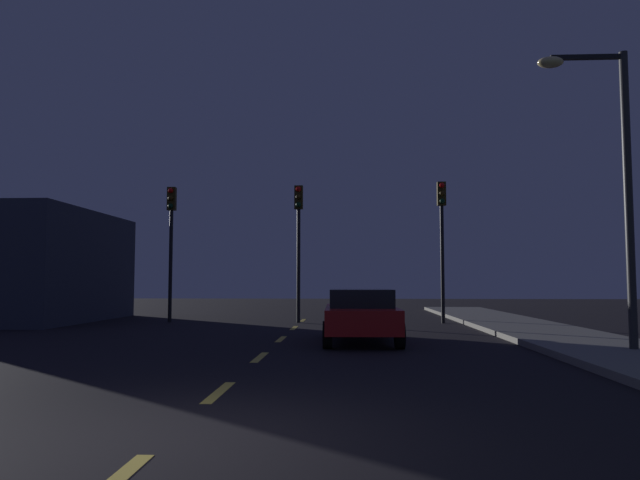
{
  "coord_description": "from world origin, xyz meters",
  "views": [
    {
      "loc": [
        1.83,
        -5.71,
        1.56
      ],
      "look_at": [
        0.85,
        14.46,
        2.99
      ],
      "focal_mm": 32.91,
      "sensor_mm": 36.0,
      "label": 1
    }
  ],
  "objects_px": {
    "traffic_signal_right": "(442,224)",
    "street_lamp_right": "(612,168)",
    "car_stopped_ahead": "(361,314)",
    "traffic_signal_center": "(299,227)",
    "traffic_signal_left": "(171,228)"
  },
  "relations": [
    {
      "from": "traffic_signal_right",
      "to": "street_lamp_right",
      "type": "height_order",
      "value": "street_lamp_right"
    },
    {
      "from": "traffic_signal_left",
      "to": "traffic_signal_right",
      "type": "xyz_separation_m",
      "value": [
        10.36,
        0.0,
        0.08
      ]
    },
    {
      "from": "traffic_signal_left",
      "to": "traffic_signal_center",
      "type": "xyz_separation_m",
      "value": [
        4.93,
        0.0,
        0.01
      ]
    },
    {
      "from": "traffic_signal_right",
      "to": "car_stopped_ahead",
      "type": "bearing_deg",
      "value": -114.85
    },
    {
      "from": "traffic_signal_center",
      "to": "car_stopped_ahead",
      "type": "relative_size",
      "value": 1.23
    },
    {
      "from": "traffic_signal_right",
      "to": "street_lamp_right",
      "type": "distance_m",
      "value": 9.73
    },
    {
      "from": "traffic_signal_left",
      "to": "car_stopped_ahead",
      "type": "bearing_deg",
      "value": -44.18
    },
    {
      "from": "traffic_signal_center",
      "to": "car_stopped_ahead",
      "type": "distance_m",
      "value": 7.86
    },
    {
      "from": "traffic_signal_center",
      "to": "car_stopped_ahead",
      "type": "xyz_separation_m",
      "value": [
        2.21,
        -6.94,
        -2.93
      ]
    },
    {
      "from": "traffic_signal_right",
      "to": "car_stopped_ahead",
      "type": "distance_m",
      "value": 8.22
    },
    {
      "from": "traffic_signal_center",
      "to": "car_stopped_ahead",
      "type": "bearing_deg",
      "value": -72.33
    },
    {
      "from": "car_stopped_ahead",
      "to": "street_lamp_right",
      "type": "relative_size",
      "value": 0.65
    },
    {
      "from": "car_stopped_ahead",
      "to": "street_lamp_right",
      "type": "xyz_separation_m",
      "value": [
        5.34,
        -2.55,
        3.27
      ]
    },
    {
      "from": "traffic_signal_left",
      "to": "car_stopped_ahead",
      "type": "relative_size",
      "value": 1.23
    },
    {
      "from": "traffic_signal_right",
      "to": "traffic_signal_left",
      "type": "bearing_deg",
      "value": -180.0
    }
  ]
}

